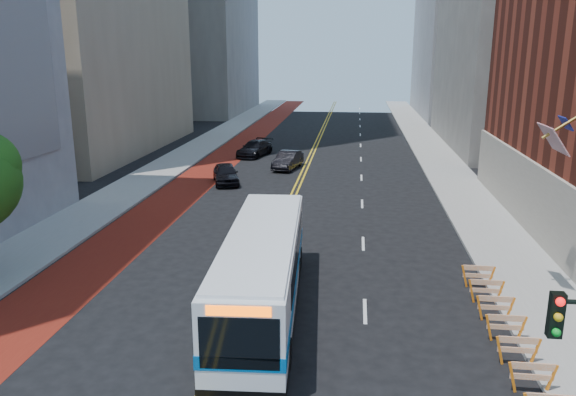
# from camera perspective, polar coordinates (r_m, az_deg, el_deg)

# --- Properties ---
(ground) EXTENTS (160.00, 160.00, 0.00)m
(ground) POSITION_cam_1_polar(r_m,az_deg,el_deg) (17.85, -8.43, -18.93)
(ground) COLOR black
(ground) RESTS_ON ground
(sidewalk_left) EXTENTS (4.00, 140.00, 0.15)m
(sidewalk_left) POSITION_cam_1_polar(r_m,az_deg,el_deg) (48.16, -12.95, 2.64)
(sidewalk_left) COLOR gray
(sidewalk_left) RESTS_ON ground
(sidewalk_right) EXTENTS (4.00, 140.00, 0.15)m
(sidewalk_right) POSITION_cam_1_polar(r_m,az_deg,el_deg) (46.01, 16.47, 1.85)
(sidewalk_right) COLOR gray
(sidewalk_right) RESTS_ON ground
(bus_lane_paint) EXTENTS (3.60, 140.00, 0.01)m
(bus_lane_paint) POSITION_cam_1_polar(r_m,az_deg,el_deg) (47.01, -8.47, 2.47)
(bus_lane_paint) COLOR #63150E
(bus_lane_paint) RESTS_ON ground
(center_line_inner) EXTENTS (0.14, 140.00, 0.01)m
(center_line_inner) POSITION_cam_1_polar(r_m,az_deg,el_deg) (45.58, 1.19, 2.24)
(center_line_inner) COLOR gold
(center_line_inner) RESTS_ON ground
(center_line_outer) EXTENTS (0.14, 140.00, 0.01)m
(center_line_outer) POSITION_cam_1_polar(r_m,az_deg,el_deg) (45.54, 1.64, 2.23)
(center_line_outer) COLOR gold
(center_line_outer) RESTS_ON ground
(lane_dashes) EXTENTS (0.14, 98.20, 0.01)m
(lane_dashes) POSITION_cam_1_polar(r_m,az_deg,el_deg) (53.20, 7.42, 3.94)
(lane_dashes) COLOR silver
(lane_dashes) RESTS_ON ground
(construction_barriers) EXTENTS (1.42, 10.91, 1.00)m
(construction_barriers) POSITION_cam_1_polar(r_m,az_deg,el_deg) (20.65, 21.76, -12.78)
(construction_barriers) COLOR orange
(construction_barriers) RESTS_ON ground
(transit_bus) EXTENTS (3.31, 12.09, 3.29)m
(transit_bus) POSITION_cam_1_polar(r_m,az_deg,el_deg) (21.68, -2.60, -7.33)
(transit_bus) COLOR white
(transit_bus) RESTS_ON ground
(car_a) EXTENTS (3.05, 4.79, 1.52)m
(car_a) POSITION_cam_1_polar(r_m,az_deg,el_deg) (43.18, -6.35, 2.48)
(car_a) COLOR black
(car_a) RESTS_ON ground
(car_b) EXTENTS (2.39, 4.78, 1.51)m
(car_b) POSITION_cam_1_polar(r_m,az_deg,el_deg) (48.35, -0.02, 3.88)
(car_b) COLOR black
(car_b) RESTS_ON ground
(car_c) EXTENTS (3.32, 5.47, 1.48)m
(car_c) POSITION_cam_1_polar(r_m,az_deg,el_deg) (54.34, -3.40, 5.05)
(car_c) COLOR black
(car_c) RESTS_ON ground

